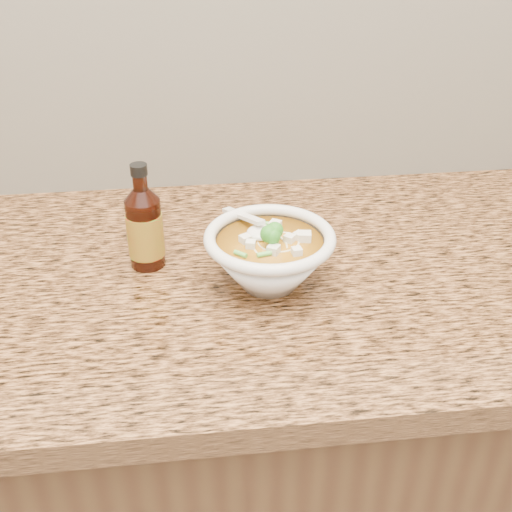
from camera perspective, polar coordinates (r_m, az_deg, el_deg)
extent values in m
cube|color=beige|center=(1.20, -4.28, 17.47)|extent=(4.00, 0.02, 0.50)
cube|color=#382011|center=(1.32, -2.19, -18.44)|extent=(4.00, 0.65, 0.86)
cube|color=#9F673A|center=(1.02, -2.70, -1.93)|extent=(4.00, 0.68, 0.04)
cylinder|color=silver|center=(0.96, 1.18, -2.23)|extent=(0.08, 0.08, 0.01)
torus|color=silver|center=(0.92, 1.23, 1.64)|extent=(0.19, 0.19, 0.02)
torus|color=beige|center=(0.91, 0.86, 0.70)|extent=(0.09, 0.09, 0.00)
torus|color=beige|center=(0.93, 0.14, 1.18)|extent=(0.14, 0.14, 0.00)
torus|color=beige|center=(0.93, 2.10, 1.05)|extent=(0.12, 0.12, 0.00)
torus|color=beige|center=(0.93, 1.46, 1.10)|extent=(0.10, 0.10, 0.00)
torus|color=beige|center=(0.92, 0.87, 0.40)|extent=(0.12, 0.12, 0.00)
torus|color=beige|center=(0.92, 1.17, 0.41)|extent=(0.09, 0.09, 0.00)
torus|color=beige|center=(0.92, 0.40, 0.40)|extent=(0.08, 0.08, 0.00)
torus|color=beige|center=(0.94, 0.47, 0.94)|extent=(0.10, 0.10, 0.00)
cube|color=silver|center=(0.93, 0.26, 1.52)|extent=(0.02, 0.02, 0.02)
cube|color=silver|center=(0.94, -0.33, 1.94)|extent=(0.02, 0.02, 0.01)
cube|color=silver|center=(0.91, 0.04, 1.06)|extent=(0.02, 0.02, 0.01)
cube|color=silver|center=(0.93, -0.73, 1.67)|extent=(0.02, 0.02, 0.02)
cube|color=silver|center=(0.96, -0.11, 2.71)|extent=(0.02, 0.02, 0.01)
cube|color=silver|center=(0.89, 1.88, 0.01)|extent=(0.02, 0.02, 0.02)
cube|color=silver|center=(0.88, 0.74, -0.13)|extent=(0.02, 0.02, 0.02)
cube|color=silver|center=(0.95, 2.17, 2.36)|extent=(0.02, 0.02, 0.01)
ellipsoid|color=#196014|center=(0.91, 1.63, 2.00)|extent=(0.04, 0.04, 0.03)
cylinder|color=#5CBA47|center=(0.94, 0.28, 2.18)|extent=(0.02, 0.01, 0.01)
cylinder|color=#5CBA47|center=(0.94, 4.73, 2.02)|extent=(0.01, 0.02, 0.01)
cylinder|color=#5CBA47|center=(0.96, 2.88, 2.58)|extent=(0.02, 0.01, 0.01)
cylinder|color=#5CBA47|center=(0.91, 4.88, 1.00)|extent=(0.02, 0.01, 0.01)
ellipsoid|color=silver|center=(0.94, 0.47, 2.09)|extent=(0.04, 0.04, 0.02)
cube|color=silver|center=(0.97, -1.16, 3.59)|extent=(0.06, 0.10, 0.03)
cylinder|color=black|center=(1.00, -9.81, 2.03)|extent=(0.06, 0.06, 0.11)
cylinder|color=black|center=(0.96, -10.28, 6.48)|extent=(0.03, 0.03, 0.02)
cylinder|color=black|center=(0.95, -10.39, 7.56)|extent=(0.03, 0.03, 0.02)
cylinder|color=red|center=(1.00, -9.80, 1.91)|extent=(0.07, 0.07, 0.07)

